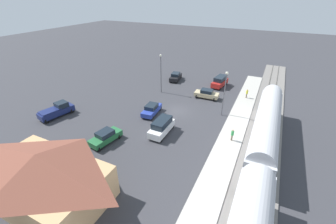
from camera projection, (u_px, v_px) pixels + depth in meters
ground_plane at (177, 111)px, 37.62m from camera, size 200.00×200.00×0.00m
railway_track at (264, 130)px, 32.22m from camera, size 4.80×70.00×0.30m
platform at (236, 124)px, 33.73m from camera, size 3.20×46.00×0.30m
passenger_train at (257, 178)px, 20.23m from camera, size 2.93×38.74×4.98m
station_building at (43, 177)px, 20.45m from camera, size 12.53×7.84×5.48m
pedestrian_on_platform at (247, 93)px, 41.07m from camera, size 0.36×0.36×1.71m
pedestrian_waiting_far at (232, 134)px, 29.25m from camera, size 0.36×0.36×1.71m
sedan_black at (176, 76)px, 50.18m from camera, size 2.50×4.73×1.74m
suv_white at (162, 126)px, 31.16m from camera, size 1.97×4.90×2.22m
sedan_tan at (207, 94)px, 41.73m from camera, size 4.57×2.41×1.74m
suv_red at (220, 81)px, 46.72m from camera, size 2.66×5.14×2.22m
sedan_green at (106, 137)px, 29.43m from camera, size 2.59×4.75×1.74m
pickup_navy at (57, 110)px, 35.61m from camera, size 3.09×5.70×2.14m
sedan_blue at (152, 109)px, 36.24m from camera, size 2.21×4.64×1.74m
light_pole_near_platform at (225, 89)px, 34.10m from camera, size 0.44×0.44×7.45m
light_pole_lot_center at (161, 69)px, 42.29m from camera, size 0.44×0.44×7.64m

